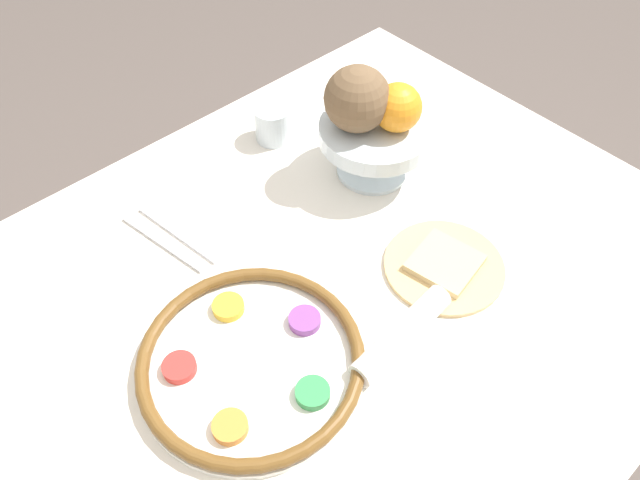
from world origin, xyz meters
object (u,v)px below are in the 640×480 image
at_px(fruit_stand, 375,137).
at_px(napkin_roll, 402,334).
at_px(orange_fruit, 397,108).
at_px(cup_near, 273,124).
at_px(coconut, 357,99).
at_px(bread_plate, 444,265).
at_px(seder_plate, 251,361).

relative_size(fruit_stand, napkin_roll, 1.04).
height_order(orange_fruit, cup_near, orange_fruit).
xyz_separation_m(fruit_stand, coconut, (-0.03, 0.02, 0.08)).
height_order(fruit_stand, bread_plate, fruit_stand).
bearing_deg(coconut, fruit_stand, -41.71).
relative_size(seder_plate, bread_plate, 1.66).
height_order(seder_plate, coconut, coconut).
xyz_separation_m(seder_plate, coconut, (0.39, 0.20, 0.15)).
bearing_deg(napkin_roll, fruit_stand, 51.17).
xyz_separation_m(seder_plate, cup_near, (0.34, 0.37, 0.02)).
bearing_deg(seder_plate, orange_fruit, 18.55).
height_order(seder_plate, orange_fruit, orange_fruit).
bearing_deg(cup_near, napkin_roll, -107.90).
xyz_separation_m(seder_plate, orange_fruit, (0.44, 0.15, 0.13)).
relative_size(orange_fruit, coconut, 0.74).
relative_size(orange_fruit, bread_plate, 0.43).
relative_size(coconut, cup_near, 1.62).
distance_m(coconut, bread_plate, 0.31).
bearing_deg(orange_fruit, bread_plate, -114.89).
height_order(seder_plate, napkin_roll, napkin_roll).
bearing_deg(coconut, cup_near, 105.66).
distance_m(fruit_stand, bread_plate, 0.26).
bearing_deg(coconut, bread_plate, -101.17).
bearing_deg(napkin_roll, coconut, 56.56).
relative_size(seder_plate, coconut, 2.85).
bearing_deg(seder_plate, bread_plate, -11.09).
xyz_separation_m(orange_fruit, bread_plate, (-0.10, -0.21, -0.14)).
relative_size(bread_plate, cup_near, 2.78).
distance_m(fruit_stand, cup_near, 0.22).
distance_m(fruit_stand, orange_fruit, 0.08).
distance_m(seder_plate, coconut, 0.46).
height_order(fruit_stand, coconut, coconut).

